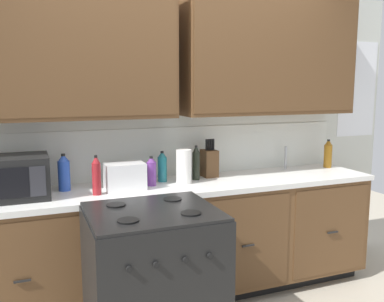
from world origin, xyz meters
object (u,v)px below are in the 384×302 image
(knife_block, at_px, (209,163))
(bottle_teal, at_px, (162,167))
(stove_range, at_px, (153,285))
(bottle_dark, at_px, (196,163))
(bottle_violet, at_px, (151,171))
(bottle_blue, at_px, (64,173))
(toaster, at_px, (125,176))
(microwave, at_px, (10,178))
(bottle_amber, at_px, (328,154))
(paper_towel_roll, at_px, (184,166))
(bottle_red, at_px, (96,176))

(knife_block, xyz_separation_m, bottle_teal, (-0.41, -0.03, 0.00))
(stove_range, relative_size, bottle_teal, 3.97)
(bottle_dark, xyz_separation_m, bottle_violet, (-0.38, -0.06, -0.03))
(bottle_blue, bearing_deg, toaster, -17.16)
(microwave, xyz_separation_m, bottle_blue, (0.34, 0.09, -0.01))
(microwave, bearing_deg, bottle_violet, 0.76)
(bottle_violet, relative_size, bottle_amber, 0.86)
(paper_towel_roll, bearing_deg, microwave, 179.56)
(stove_range, height_order, bottle_dark, bottle_dark)
(microwave, relative_size, bottle_dark, 1.76)
(microwave, relative_size, bottle_red, 1.76)
(toaster, relative_size, bottle_blue, 1.06)
(bottle_blue, relative_size, bottle_teal, 1.10)
(microwave, distance_m, bottle_blue, 0.36)
(paper_towel_roll, height_order, bottle_violet, paper_towel_roll)
(bottle_teal, relative_size, bottle_violet, 1.08)
(bottle_red, bearing_deg, bottle_amber, 5.73)
(paper_towel_roll, xyz_separation_m, bottle_red, (-0.67, -0.10, 0.00))
(stove_range, xyz_separation_m, microwave, (-0.77, 0.64, 0.59))
(stove_range, bearing_deg, toaster, 92.30)
(stove_range, relative_size, bottle_amber, 3.70)
(bottle_teal, bearing_deg, microwave, -174.26)
(bottle_blue, distance_m, bottle_violet, 0.62)
(knife_block, relative_size, bottle_blue, 1.18)
(stove_range, distance_m, paper_towel_roll, 0.96)
(bottle_teal, distance_m, bottle_amber, 1.57)
(stove_range, bearing_deg, bottle_red, 113.89)
(bottle_amber, bearing_deg, stove_range, -158.35)
(stove_range, relative_size, bottle_violet, 4.31)
(stove_range, distance_m, knife_block, 1.20)
(bottle_dark, bearing_deg, bottle_red, -167.27)
(knife_block, height_order, bottle_teal, knife_block)
(knife_block, xyz_separation_m, bottle_amber, (1.16, -0.04, 0.01))
(bottle_blue, bearing_deg, bottle_amber, 0.21)
(bottle_amber, bearing_deg, microwave, -177.81)
(stove_range, bearing_deg, bottle_violet, 74.18)
(toaster, xyz_separation_m, paper_towel_roll, (0.46, 0.02, 0.03))
(bottle_red, bearing_deg, bottle_teal, 22.18)
(stove_range, bearing_deg, bottle_blue, 120.36)
(stove_range, relative_size, bottle_red, 3.48)
(stove_range, distance_m, bottle_violet, 0.88)
(knife_block, height_order, bottle_blue, knife_block)
(stove_range, relative_size, paper_towel_roll, 3.65)
(bottle_teal, bearing_deg, bottle_dark, -7.83)
(bottle_blue, distance_m, bottle_amber, 2.30)
(stove_range, distance_m, bottle_dark, 1.08)
(bottle_violet, relative_size, bottle_red, 0.81)
(bottle_violet, distance_m, bottle_red, 0.44)
(paper_towel_roll, xyz_separation_m, bottle_blue, (-0.87, 0.10, -0.00))
(bottle_amber, xyz_separation_m, bottle_red, (-2.10, -0.21, 0.01))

